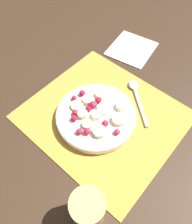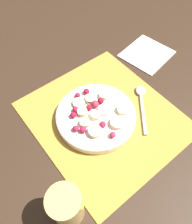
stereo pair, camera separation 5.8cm
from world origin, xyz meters
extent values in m
plane|color=#382619|center=(0.00, 0.00, 0.00)|extent=(3.00, 3.00, 0.00)
cube|color=gold|center=(0.00, 0.00, 0.00)|extent=(0.41, 0.37, 0.01)
cylinder|color=white|center=(-0.01, -0.02, 0.02)|extent=(0.22, 0.22, 0.02)
torus|color=white|center=(-0.01, -0.02, 0.02)|extent=(0.22, 0.22, 0.01)
cylinder|color=white|center=(-0.01, -0.02, 0.03)|extent=(0.20, 0.20, 0.00)
cylinder|color=beige|center=(0.00, -0.07, 0.04)|extent=(0.03, 0.03, 0.01)
cylinder|color=#F4EAB7|center=(0.00, 0.00, 0.03)|extent=(0.05, 0.05, 0.01)
cylinder|color=beige|center=(0.00, -0.03, 0.04)|extent=(0.04, 0.04, 0.01)
cylinder|color=beige|center=(-0.05, -0.01, 0.04)|extent=(0.04, 0.04, 0.01)
cylinder|color=beige|center=(-0.06, -0.04, 0.03)|extent=(0.04, 0.04, 0.01)
cylinder|color=beige|center=(0.04, -0.06, 0.04)|extent=(0.04, 0.04, 0.01)
cylinder|color=beige|center=(-0.03, -0.05, 0.04)|extent=(0.03, 0.03, 0.01)
cylinder|color=#F4EAB7|center=(-0.04, 0.03, 0.04)|extent=(0.04, 0.04, 0.01)
cylinder|color=beige|center=(0.03, 0.04, 0.04)|extent=(0.04, 0.04, 0.01)
cylinder|color=#F4EAB7|center=(0.05, 0.00, 0.04)|extent=(0.04, 0.04, 0.01)
sphere|color=red|center=(-0.08, 0.00, 0.04)|extent=(0.02, 0.02, 0.02)
sphere|color=#D12347|center=(0.03, -0.03, 0.04)|extent=(0.02, 0.02, 0.02)
sphere|color=#DB3356|center=(-0.03, -0.01, 0.04)|extent=(0.02, 0.02, 0.02)
sphere|color=#DB3356|center=(0.07, -0.03, 0.04)|extent=(0.02, 0.02, 0.02)
sphere|color=red|center=(-0.04, -0.08, 0.04)|extent=(0.02, 0.02, 0.02)
sphere|color=#D12347|center=(-0.08, -0.03, 0.04)|extent=(0.01, 0.01, 0.01)
sphere|color=#D12347|center=(0.00, -0.09, 0.04)|extent=(0.02, 0.02, 0.02)
sphere|color=#B21433|center=(-0.03, 0.01, 0.04)|extent=(0.02, 0.02, 0.02)
sphere|color=#B21433|center=(-0.03, -0.03, 0.04)|extent=(0.02, 0.02, 0.02)
sphere|color=#D12347|center=(0.01, -0.08, 0.04)|extent=(0.02, 0.02, 0.02)
sphere|color=#D12347|center=(-0.05, -0.06, 0.04)|extent=(0.02, 0.02, 0.02)
cube|color=#B2B2B7|center=(0.06, 0.09, 0.01)|extent=(0.11, 0.09, 0.00)
ellipsoid|color=#B2B2B7|center=(0.00, 0.14, 0.01)|extent=(0.05, 0.05, 0.01)
cylinder|color=#F4CC66|center=(0.14, -0.22, 0.06)|extent=(0.07, 0.07, 0.11)
cube|color=white|center=(-0.11, 0.28, 0.00)|extent=(0.17, 0.18, 0.01)
camera|label=1|loc=(0.21, -0.27, 0.52)|focal=35.00mm
camera|label=2|loc=(0.25, -0.22, 0.52)|focal=35.00mm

